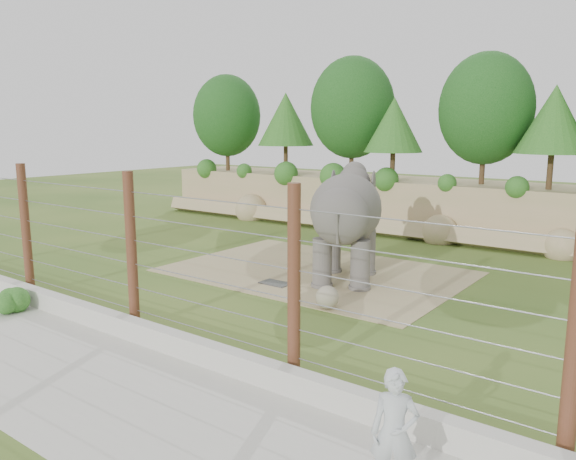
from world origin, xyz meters
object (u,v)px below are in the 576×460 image
Objects in this scene: stone_ball at (327,297)px; barrier_fence at (132,252)px; elephant at (346,225)px; zookeeper at (394,433)px.

barrier_fence is at bearing -126.23° from stone_ball.
stone_ball is at bearing -91.07° from elephant.
elephant is at bearing 100.11° from zookeeper.
barrier_fence reaches higher than elephant.
zookeeper is at bearing -14.02° from barrier_fence.
barrier_fence is 8.52m from zookeeper.
elephant is 3.51m from stone_ball.
elephant is at bearing 75.10° from barrier_fence.
zookeeper is (5.12, -6.26, 0.57)m from stone_ball.
stone_ball is 0.36× the size of zookeeper.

